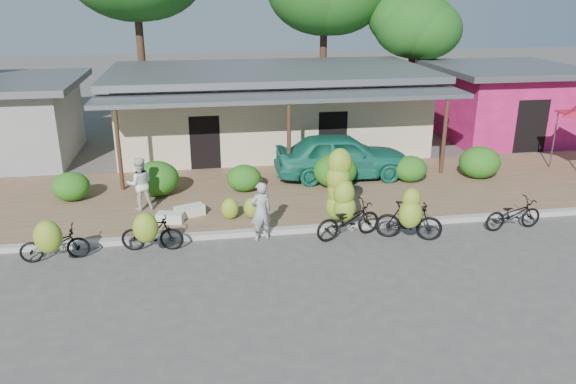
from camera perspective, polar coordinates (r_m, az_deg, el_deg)
name	(u,v)px	position (r m, az deg, el deg)	size (l,w,h in m)	color
ground	(329,263)	(14.05, 4.19, -7.24)	(100.00, 100.00, 0.00)	#4B4845
sidewalk	(294,193)	(18.52, 0.65, -0.11)	(60.00, 6.00, 0.12)	#8A684A
curb	(313,229)	(15.78, 2.53, -3.74)	(60.00, 0.25, 0.15)	#A8A399
shop_main	(270,108)	(23.73, -1.84, 8.52)	(13.00, 8.50, 3.35)	beige
shop_pink	(502,101)	(27.20, 20.91, 8.59)	(6.00, 6.00, 3.25)	#DE226E
tree_near_right	(410,23)	(28.72, 12.30, 16.45)	(4.14, 3.94, 6.44)	#442C1B
hedge_0	(71,186)	(18.86, -21.20, 0.53)	(1.17, 1.05, 0.91)	#195B14
hedge_1	(156,179)	(18.47, -13.24, 1.33)	(1.44, 1.30, 1.13)	#195B14
hedge_2	(244,178)	(18.48, -4.49, 1.42)	(1.13, 1.01, 0.88)	#195B14
hedge_3	(335,171)	(18.81, 4.82, 2.16)	(1.46, 1.31, 1.14)	#195B14
hedge_4	(410,169)	(19.81, 12.32, 2.31)	(1.15, 1.04, 0.90)	#195B14
hedge_5	(480,162)	(20.82, 18.89, 2.87)	(1.45, 1.30, 1.13)	#195B14
bike_far_left	(53,242)	(14.94, -22.78, -4.74)	(1.70, 1.29, 1.33)	black
bike_left	(150,232)	(14.69, -13.80, -3.95)	(1.65, 1.23, 1.30)	black
bike_center	(344,202)	(15.34, 5.67, -1.01)	(2.04, 1.45, 2.38)	black
bike_right	(409,218)	(15.23, 12.23, -2.56)	(1.85, 1.42, 1.67)	black
bike_far_right	(513,214)	(16.98, 21.92, -2.10)	(1.77, 0.76, 0.90)	black
loose_banana_a	(252,208)	(16.29, -3.67, -1.62)	(0.50, 0.42, 0.62)	#8EA228
loose_banana_b	(230,209)	(16.28, -5.92, -1.68)	(0.51, 0.43, 0.64)	#8EA228
loose_banana_c	(343,202)	(16.73, 5.63, -1.01)	(0.53, 0.45, 0.67)	#8EA228
sack_near	(189,211)	(16.73, -9.98, -1.89)	(0.85, 0.40, 0.30)	beige
sack_far	(170,218)	(16.38, -11.88, -2.55)	(0.75, 0.38, 0.28)	beige
vendor	(261,211)	(15.00, -2.78, -1.96)	(0.60, 0.39, 1.63)	#9C9C9C
bystander	(140,184)	(17.32, -14.81, 0.81)	(0.79, 0.61, 1.62)	silver
teal_van	(342,156)	(19.76, 5.47, 3.70)	(1.88, 4.67, 1.59)	#186D57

